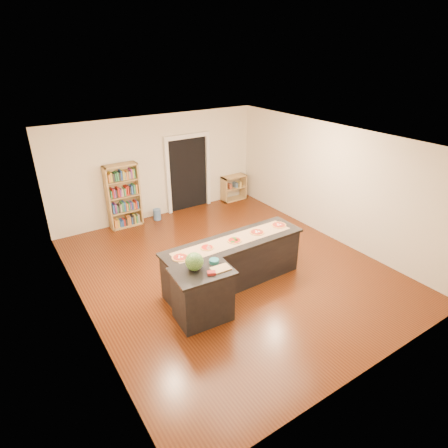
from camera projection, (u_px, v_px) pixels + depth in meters
room at (229, 210)px, 7.59m from camera, size 6.00×7.00×2.80m
doorway at (188, 169)px, 10.74m from camera, size 1.40×0.09×2.21m
kitchen_island at (234, 262)px, 7.51m from camera, size 2.95×0.80×0.97m
side_counter at (203, 295)px, 6.50m from camera, size 1.01×0.74×1.00m
bookshelf at (124, 196)px, 9.77m from camera, size 0.86×0.30×1.71m
low_shelf at (234, 188)px, 11.68m from camera, size 0.78×0.33×0.78m
waste_bin at (157, 214)px, 10.43m from camera, size 0.21×0.21×0.31m
kraft_paper at (233, 240)px, 7.31m from camera, size 2.57×0.49×0.00m
watermelon at (194, 262)px, 6.24m from camera, size 0.31×0.31×0.31m
cutting_board at (221, 269)px, 6.31m from camera, size 0.34×0.24×0.02m
package_red at (211, 273)px, 6.17m from camera, size 0.16×0.14×0.05m
package_teal at (214, 261)px, 6.49m from camera, size 0.17×0.17×0.06m
pizza_a at (180, 257)px, 6.70m from camera, size 0.28×0.28×0.02m
pizza_b at (207, 247)px, 7.03m from camera, size 0.28×0.28×0.02m
pizza_c at (234, 240)px, 7.28m from camera, size 0.29×0.29×0.02m
pizza_d at (257, 232)px, 7.60m from camera, size 0.30×0.30×0.02m
pizza_e at (279, 225)px, 7.90m from camera, size 0.30×0.30×0.02m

